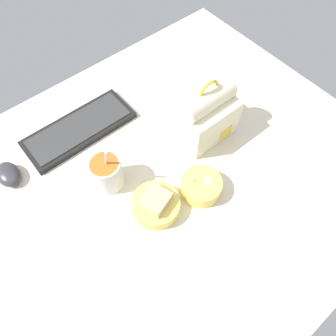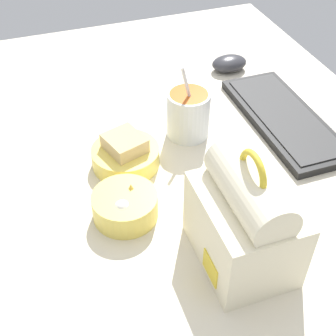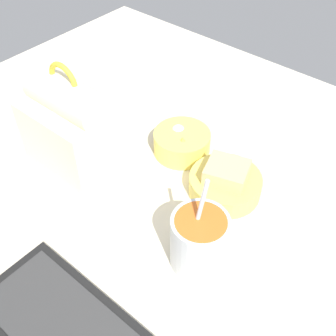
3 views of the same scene
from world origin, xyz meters
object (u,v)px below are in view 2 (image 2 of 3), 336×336
(bento_bowl_sandwich, at_px, (126,154))
(lunch_bag, at_px, (245,221))
(keyboard, at_px, (284,118))
(soup_cup, at_px, (188,113))
(bento_bowl_snacks, at_px, (125,205))
(computer_mouse, at_px, (229,63))

(bento_bowl_sandwich, bearing_deg, lunch_bag, 22.01)
(keyboard, xyz_separation_m, soup_cup, (-0.03, -0.22, 0.04))
(lunch_bag, xyz_separation_m, bento_bowl_sandwich, (-0.29, -0.12, -0.06))
(lunch_bag, bearing_deg, bento_bowl_snacks, -134.58)
(lunch_bag, bearing_deg, keyboard, 139.84)
(lunch_bag, relative_size, bento_bowl_snacks, 1.89)
(bento_bowl_sandwich, relative_size, computer_mouse, 1.45)
(bento_bowl_sandwich, distance_m, bento_bowl_snacks, 0.14)
(lunch_bag, height_order, soup_cup, lunch_bag)
(keyboard, relative_size, bento_bowl_snacks, 3.06)
(bento_bowl_sandwich, bearing_deg, bento_bowl_snacks, -15.56)
(soup_cup, bearing_deg, lunch_bag, -6.54)
(computer_mouse, bearing_deg, keyboard, 4.35)
(bento_bowl_sandwich, xyz_separation_m, bento_bowl_snacks, (0.14, -0.04, 0.00))
(lunch_bag, height_order, computer_mouse, lunch_bag)
(bento_bowl_snacks, height_order, computer_mouse, bento_bowl_snacks)
(bento_bowl_snacks, bearing_deg, keyboard, 110.78)
(lunch_bag, bearing_deg, soup_cup, 173.46)
(bento_bowl_snacks, bearing_deg, lunch_bag, 45.42)
(keyboard, distance_m, bento_bowl_snacks, 0.45)
(computer_mouse, bearing_deg, soup_cup, -42.42)
(computer_mouse, bearing_deg, bento_bowl_sandwich, -52.39)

